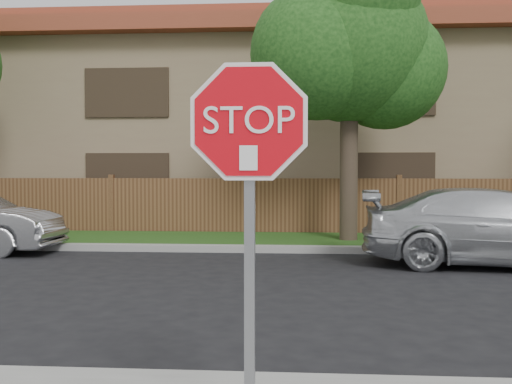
{
  "coord_description": "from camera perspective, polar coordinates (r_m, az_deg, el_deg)",
  "views": [
    {
      "loc": [
        1.3,
        -5.12,
        1.86
      ],
      "look_at": [
        0.99,
        -0.9,
        1.7
      ],
      "focal_mm": 42.0,
      "sensor_mm": 36.0,
      "label": 1
    }
  ],
  "objects": [
    {
      "name": "ground",
      "position": [
        5.6,
        -9.92,
        -17.24
      ],
      "size": [
        90.0,
        90.0,
        0.0
      ],
      "primitive_type": "plane",
      "color": "black",
      "rests_on": "ground"
    },
    {
      "name": "sedan_right",
      "position": [
        12.32,
        22.06,
        -3.15
      ],
      "size": [
        5.33,
        2.64,
        1.49
      ],
      "primitive_type": "imported",
      "rotation": [
        0.0,
        0.0,
        1.46
      ],
      "color": "silver",
      "rests_on": "ground"
    },
    {
      "name": "fence",
      "position": [
        16.61,
        -0.3,
        -1.45
      ],
      "size": [
        70.0,
        0.12,
        1.6
      ],
      "primitive_type": "cube",
      "color": "#4F301C",
      "rests_on": "ground"
    },
    {
      "name": "tree_mid",
      "position": [
        15.04,
        9.01,
        13.74
      ],
      "size": [
        4.8,
        3.9,
        7.35
      ],
      "color": "#382B21",
      "rests_on": "ground"
    },
    {
      "name": "grass_strip",
      "position": [
        15.09,
        -0.78,
        -4.64
      ],
      "size": [
        70.0,
        3.0,
        0.12
      ],
      "primitive_type": "cube",
      "color": "#1E4714",
      "rests_on": "ground"
    },
    {
      "name": "apartment_building",
      "position": [
        22.22,
        0.84,
        6.52
      ],
      "size": [
        35.2,
        9.2,
        7.2
      ],
      "color": "#8C7557",
      "rests_on": "ground"
    },
    {
      "name": "far_curb",
      "position": [
        13.45,
        -1.39,
        -5.42
      ],
      "size": [
        70.0,
        0.3,
        0.15
      ],
      "primitive_type": "cube",
      "color": "gray",
      "rests_on": "ground"
    },
    {
      "name": "stop_sign",
      "position": [
        3.65,
        -0.67,
        1.68
      ],
      "size": [
        1.01,
        0.13,
        2.55
      ],
      "color": "gray",
      "rests_on": "sidewalk_near"
    }
  ]
}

